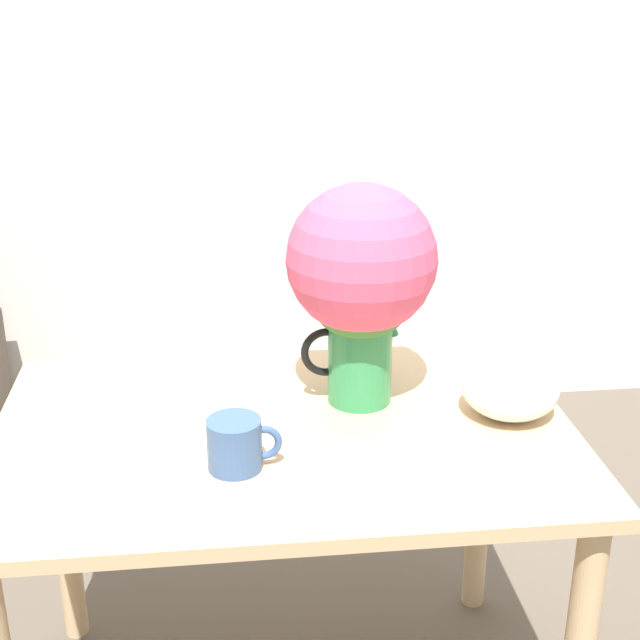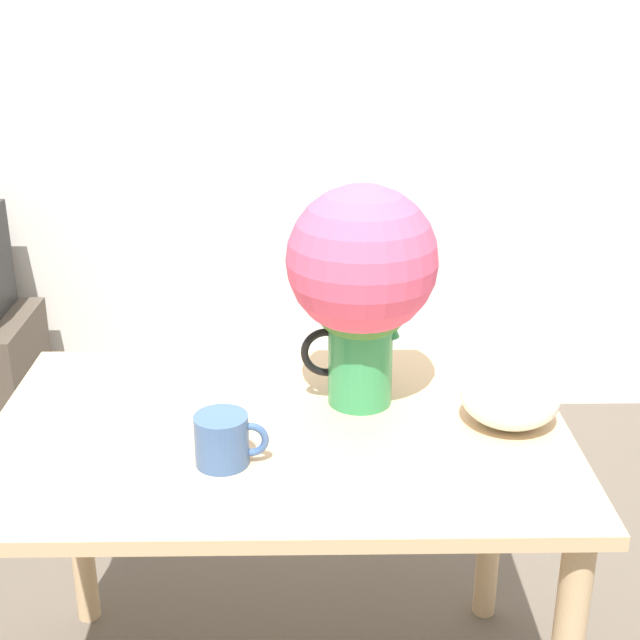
% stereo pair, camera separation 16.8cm
% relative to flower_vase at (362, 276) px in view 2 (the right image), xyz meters
% --- Properties ---
extents(wall_back, '(8.00, 0.05, 2.60)m').
position_rel_flower_vase_xyz_m(wall_back, '(-0.04, 1.47, 0.26)').
color(wall_back, silver).
rests_on(wall_back, ground_plane).
extents(table, '(1.19, 0.78, 0.76)m').
position_rel_flower_vase_xyz_m(table, '(-0.17, -0.11, -0.41)').
color(table, tan).
rests_on(table, ground_plane).
extents(flower_vase, '(0.32, 0.32, 0.48)m').
position_rel_flower_vase_xyz_m(flower_vase, '(0.00, 0.00, 0.00)').
color(flower_vase, '#2D844C').
rests_on(flower_vase, table).
extents(coffee_mug, '(0.14, 0.10, 0.10)m').
position_rel_flower_vase_xyz_m(coffee_mug, '(-0.27, -0.25, -0.24)').
color(coffee_mug, '#385689').
rests_on(coffee_mug, table).
extents(white_bowl, '(0.20, 0.20, 0.13)m').
position_rel_flower_vase_xyz_m(white_bowl, '(0.30, -0.10, -0.23)').
color(white_bowl, white).
rests_on(white_bowl, table).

